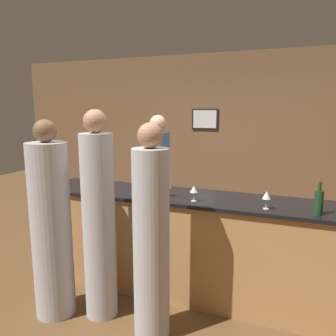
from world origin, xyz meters
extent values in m
plane|color=brown|center=(0.00, 0.00, 0.00)|extent=(14.00, 14.00, 0.00)
cube|color=brown|center=(0.00, 2.31, 1.40)|extent=(8.00, 0.06, 2.80)
cube|color=black|center=(-0.42, 2.26, 1.75)|extent=(0.44, 0.02, 0.34)
cube|color=silver|center=(-0.42, 2.25, 1.75)|extent=(0.39, 0.00, 0.29)
cube|color=#B27F4C|center=(0.00, 0.00, 0.51)|extent=(3.16, 0.60, 1.02)
cube|color=black|center=(0.00, 0.00, 1.03)|extent=(3.22, 0.66, 0.04)
cylinder|color=#4C6B93|center=(-0.61, 0.70, 0.82)|extent=(0.29, 0.29, 1.63)
sphere|color=tan|center=(-0.61, 0.70, 1.74)|extent=(0.21, 0.21, 0.21)
cylinder|color=#B2B2B7|center=(-1.05, -0.78, 0.81)|extent=(0.36, 0.36, 1.63)
sphere|color=brown|center=(-1.05, -0.78, 1.73)|extent=(0.20, 0.20, 0.20)
cylinder|color=#B2B2B7|center=(-0.07, -0.74, 0.81)|extent=(0.30, 0.30, 1.61)
sphere|color=#A37556|center=(-0.07, -0.74, 1.71)|extent=(0.20, 0.20, 0.20)
cylinder|color=#B2B2B7|center=(-0.63, -0.64, 0.85)|extent=(0.29, 0.29, 1.71)
sphere|color=#A37556|center=(-0.63, -0.64, 1.81)|extent=(0.20, 0.20, 0.20)
cylinder|color=#19381E|center=(-1.20, 0.07, 1.15)|extent=(0.08, 0.08, 0.20)
cylinder|color=#19381E|center=(-1.20, 0.07, 1.28)|extent=(0.03, 0.03, 0.07)
cylinder|color=#19381E|center=(1.20, -0.19, 1.15)|extent=(0.07, 0.07, 0.20)
cylinder|color=#19381E|center=(1.20, -0.19, 1.29)|extent=(0.03, 0.03, 0.07)
cylinder|color=silver|center=(0.12, -0.18, 1.05)|extent=(0.05, 0.05, 0.00)
cylinder|color=silver|center=(0.12, -0.18, 1.10)|extent=(0.01, 0.01, 0.08)
cone|color=silver|center=(0.12, -0.18, 1.17)|extent=(0.08, 0.08, 0.06)
cylinder|color=silver|center=(-0.18, -0.10, 1.05)|extent=(0.05, 0.05, 0.00)
cylinder|color=silver|center=(-0.18, -0.10, 1.10)|extent=(0.01, 0.01, 0.09)
cone|color=silver|center=(-0.18, -0.10, 1.17)|extent=(0.08, 0.08, 0.06)
cylinder|color=silver|center=(0.78, -0.18, 1.05)|extent=(0.05, 0.05, 0.00)
cylinder|color=silver|center=(0.78, -0.18, 1.10)|extent=(0.01, 0.01, 0.09)
cone|color=silver|center=(0.78, -0.18, 1.18)|extent=(0.08, 0.08, 0.07)
camera|label=1|loc=(0.97, -3.06, 1.91)|focal=35.00mm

